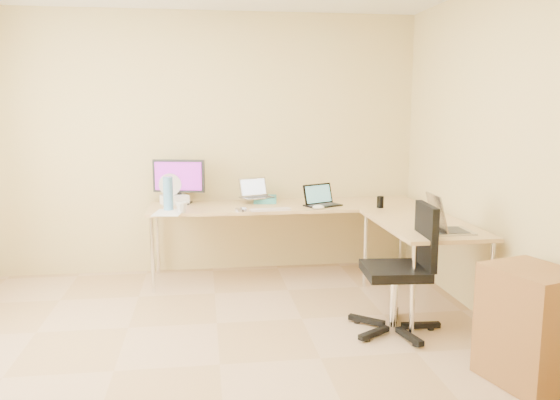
{
  "coord_description": "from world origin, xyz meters",
  "views": [
    {
      "loc": [
        -0.08,
        -3.45,
        1.65
      ],
      "look_at": [
        0.55,
        1.1,
        0.9
      ],
      "focal_mm": 35.87,
      "sensor_mm": 36.0,
      "label": 1
    }
  ],
  "objects": [
    {
      "name": "floor",
      "position": [
        0.0,
        0.0,
        0.0
      ],
      "size": [
        4.5,
        4.5,
        0.0
      ],
      "primitive_type": "plane",
      "color": "tan",
      "rests_on": "ground"
    },
    {
      "name": "wall_back",
      "position": [
        0.0,
        2.25,
        1.3
      ],
      "size": [
        4.5,
        0.0,
        4.5
      ],
      "primitive_type": "plane",
      "rotation": [
        1.57,
        0.0,
        0.0
      ],
      "color": "#D5C285",
      "rests_on": "ground"
    },
    {
      "name": "wall_front",
      "position": [
        0.0,
        -2.25,
        1.3
      ],
      "size": [
        4.5,
        0.0,
        4.5
      ],
      "primitive_type": "plane",
      "rotation": [
        -1.57,
        0.0,
        0.0
      ],
      "color": "#D5C285",
      "rests_on": "ground"
    },
    {
      "name": "wall_right",
      "position": [
        2.1,
        0.0,
        1.3
      ],
      "size": [
        0.0,
        4.5,
        4.5
      ],
      "primitive_type": "plane",
      "rotation": [
        1.57,
        0.0,
        -1.57
      ],
      "color": "#D5C285",
      "rests_on": "ground"
    },
    {
      "name": "desk_main",
      "position": [
        0.72,
        1.85,
        0.36
      ],
      "size": [
        2.65,
        0.7,
        0.73
      ],
      "primitive_type": "cube",
      "color": "tan",
      "rests_on": "ground"
    },
    {
      "name": "desk_return",
      "position": [
        1.7,
        0.85,
        0.36
      ],
      "size": [
        0.7,
        1.3,
        0.73
      ],
      "primitive_type": "cube",
      "color": "tan",
      "rests_on": "ground"
    },
    {
      "name": "monitor",
      "position": [
        -0.32,
        2.05,
        0.95
      ],
      "size": [
        0.54,
        0.28,
        0.44
      ],
      "primitive_type": "cube",
      "rotation": [
        0.0,
        0.0,
        -0.24
      ],
      "color": "black",
      "rests_on": "desk_main"
    },
    {
      "name": "book_stack",
      "position": [
        0.53,
        2.05,
        0.76
      ],
      "size": [
        0.26,
        0.33,
        0.05
      ],
      "primitive_type": "cube",
      "rotation": [
        0.0,
        0.0,
        -0.14
      ],
      "color": "teal",
      "rests_on": "desk_main"
    },
    {
      "name": "laptop_center",
      "position": [
        0.44,
        1.98,
        0.88
      ],
      "size": [
        0.36,
        0.33,
        0.19
      ],
      "primitive_type": "cube",
      "rotation": [
        0.0,
        0.0,
        0.4
      ],
      "color": "#B4B3BF",
      "rests_on": "desk_main"
    },
    {
      "name": "laptop_black",
      "position": [
        1.05,
        1.72,
        0.83
      ],
      "size": [
        0.4,
        0.36,
        0.21
      ],
      "primitive_type": "cube",
      "rotation": [
        0.0,
        0.0,
        0.46
      ],
      "color": "black",
      "rests_on": "desk_main"
    },
    {
      "name": "keyboard",
      "position": [
        0.52,
        1.55,
        0.74
      ],
      "size": [
        0.38,
        0.15,
        0.02
      ],
      "primitive_type": "cube",
      "rotation": [
        0.0,
        0.0,
        0.12
      ],
      "color": "silver",
      "rests_on": "desk_main"
    },
    {
      "name": "mouse",
      "position": [
        0.97,
        1.55,
        0.75
      ],
      "size": [
        0.13,
        0.11,
        0.04
      ],
      "primitive_type": "ellipsoid",
      "rotation": [
        0.0,
        0.0,
        -0.39
      ],
      "color": "white",
      "rests_on": "desk_main"
    },
    {
      "name": "mug",
      "position": [
        -0.28,
        1.55,
        0.78
      ],
      "size": [
        0.14,
        0.14,
        0.1
      ],
      "primitive_type": "imported",
      "rotation": [
        0.0,
        0.0,
        -0.37
      ],
      "color": "silver",
      "rests_on": "desk_main"
    },
    {
      "name": "cd_stack",
      "position": [
        0.25,
        1.55,
        0.74
      ],
      "size": [
        0.11,
        0.11,
        0.03
      ],
      "primitive_type": "cylinder",
      "rotation": [
        0.0,
        0.0,
        -0.08
      ],
      "color": "silver",
      "rests_on": "desk_main"
    },
    {
      "name": "water_bottle",
      "position": [
        -0.4,
        1.68,
        0.89
      ],
      "size": [
        0.09,
        0.09,
        0.31
      ],
      "primitive_type": "cylinder",
      "rotation": [
        0.0,
        0.0,
        -0.02
      ],
      "color": "#5493C8",
      "rests_on": "desk_main"
    },
    {
      "name": "papers",
      "position": [
        -0.4,
        1.55,
        0.73
      ],
      "size": [
        0.28,
        0.37,
        0.01
      ],
      "primitive_type": "cube",
      "rotation": [
        0.0,
        0.0,
        -0.15
      ],
      "color": "white",
      "rests_on": "desk_main"
    },
    {
      "name": "white_box",
      "position": [
        -0.36,
        2.03,
        0.77
      ],
      "size": [
        0.29,
        0.25,
        0.09
      ],
      "primitive_type": "cube",
      "rotation": [
        0.0,
        0.0,
        0.34
      ],
      "color": "white",
      "rests_on": "desk_main"
    },
    {
      "name": "desk_fan",
      "position": [
        -0.4,
        2.05,
        0.87
      ],
      "size": [
        0.25,
        0.25,
        0.27
      ],
      "primitive_type": "cylinder",
      "rotation": [
        0.0,
        0.0,
        0.15
      ],
      "color": "white",
      "rests_on": "desk_main"
    },
    {
      "name": "black_cup",
      "position": [
        1.57,
        1.55,
        0.78
      ],
      "size": [
        0.08,
        0.08,
        0.11
      ],
      "primitive_type": "cylinder",
      "rotation": [
        0.0,
        0.0,
        -0.32
      ],
      "color": "black",
      "rests_on": "desk_main"
    },
    {
      "name": "laptop_return",
      "position": [
        1.76,
        0.46,
        0.85
      ],
      "size": [
        0.36,
        0.29,
        0.24
      ],
      "primitive_type": "cube",
      "rotation": [
        0.0,
        0.0,
        1.54
      ],
      "color": "#A1A0A7",
      "rests_on": "desk_return"
    },
    {
      "name": "office_chair",
      "position": [
        1.31,
        0.39,
        0.5
      ],
      "size": [
        0.63,
        0.63,
        0.97
      ],
      "primitive_type": "cube",
      "rotation": [
        0.0,
        0.0,
        -0.07
      ],
      "color": "black",
      "rests_on": "ground"
    },
    {
      "name": "cabinet",
      "position": [
        1.85,
        -0.49,
        0.36
      ],
      "size": [
        0.54,
        0.61,
        0.71
      ],
      "primitive_type": "cube",
      "rotation": [
        0.0,
        0.0,
        0.28
      ],
      "color": "brown",
      "rests_on": "ground"
    }
  ]
}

